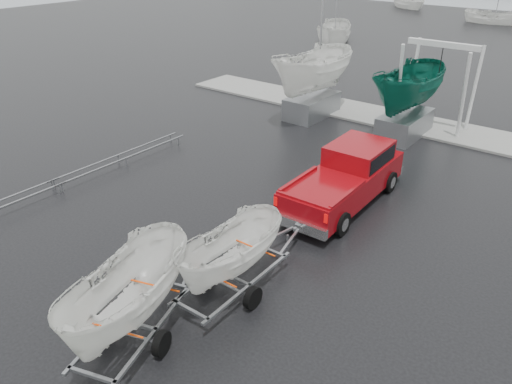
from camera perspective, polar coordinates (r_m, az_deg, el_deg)
name	(u,v)px	position (r m, az deg, el deg)	size (l,w,h in m)	color
ground_plane	(289,251)	(15.07, 3.84, -6.70)	(120.00, 120.00, 0.00)	black
dock	(442,130)	(25.83, 20.46, 6.69)	(30.00, 3.00, 0.12)	gray
pickup_truck	(348,175)	(17.63, 10.50, 1.98)	(2.23, 5.83, 1.93)	maroon
trailer_hitched	(231,215)	(12.19, -2.86, -2.64)	(1.79, 3.62, 4.29)	gray
trailer_parked	(123,244)	(10.89, -14.96, -5.78)	(2.22, 3.79, 4.87)	gray
boat_hoist	(439,74)	(25.27, 20.17, 12.58)	(3.30, 2.18, 4.12)	silver
keelboat_0	(315,43)	(25.52, 6.78, 16.56)	(2.35, 3.20, 10.51)	gray
keelboat_1	(413,62)	(23.64, 17.55, 13.97)	(2.19, 3.20, 6.92)	gray
mast_rack_0	(122,157)	(21.15, -15.10, 3.94)	(0.56, 6.50, 0.06)	gray
moored_boat_0	(334,42)	(46.47, 8.92, 16.62)	(3.57, 3.62, 11.63)	white
moored_boat_1	(494,24)	(61.28, 25.53, 16.98)	(2.66, 2.61, 11.17)	white
moored_boat_4	(406,8)	(71.04, 16.76, 19.50)	(3.21, 3.19, 11.03)	white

